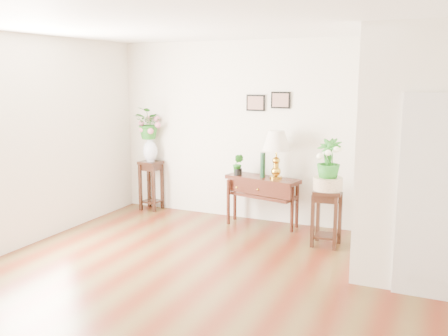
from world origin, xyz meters
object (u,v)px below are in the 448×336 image
Objects in this scene: plant_stand_a at (151,185)px; plant_stand_b at (326,218)px; table_lamp at (276,155)px; console_table at (262,201)px.

plant_stand_a is 1.09× the size of plant_stand_b.
table_lamp reaches higher than plant_stand_a.
table_lamp reaches higher than plant_stand_b.
table_lamp is 1.25m from plant_stand_b.
plant_stand_b is at bearing -11.18° from plant_stand_a.
table_lamp is (0.21, 0.00, 0.73)m from console_table.
plant_stand_a is at bearing 168.82° from plant_stand_b.
console_table is at bearing -3.31° from plant_stand_a.
table_lamp is at bearing -3.01° from plant_stand_a.
table_lamp is at bearing 12.18° from console_table.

